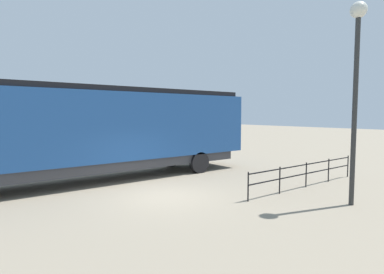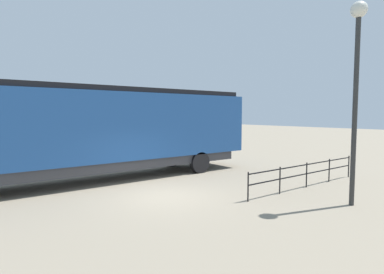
% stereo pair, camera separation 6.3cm
% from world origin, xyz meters
% --- Properties ---
extents(ground_plane, '(120.00, 120.00, 0.00)m').
position_xyz_m(ground_plane, '(0.00, 0.00, 0.00)').
color(ground_plane, gray).
extents(locomotive, '(2.90, 16.34, 4.29)m').
position_xyz_m(locomotive, '(-4.08, -0.69, 2.39)').
color(locomotive, navy).
rests_on(locomotive, ground_plane).
extents(lamp_post, '(0.53, 0.53, 6.72)m').
position_xyz_m(lamp_post, '(4.83, 4.48, 4.74)').
color(lamp_post, '#2D2D2D').
rests_on(lamp_post, ground_plane).
extents(platform_fence, '(0.05, 7.15, 1.05)m').
position_xyz_m(platform_fence, '(2.43, 5.54, 0.68)').
color(platform_fence, black).
rests_on(platform_fence, ground_plane).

